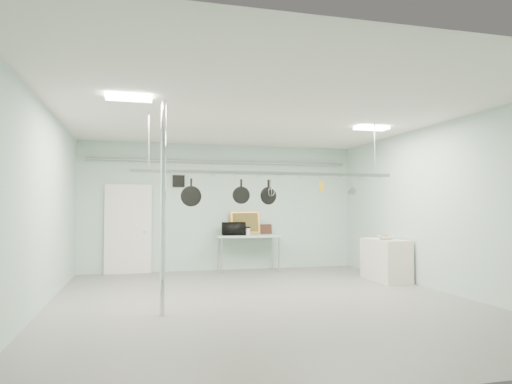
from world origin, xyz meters
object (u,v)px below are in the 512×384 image
object	(u,v)px
microwave	(234,229)
skillet_left	(191,193)
skillet_mid	(241,191)
pot_rack	(269,172)
prep_table	(248,238)
skillet_right	(268,192)
side_cabinet	(386,260)
chrome_pole	(163,207)
coffee_canister	(248,232)
fruit_bowl	(386,238)

from	to	relation	value
microwave	skillet_left	xyz separation A→B (m)	(-1.41, -3.28, 0.78)
skillet_mid	pot_rack	bearing A→B (deg)	15.44
prep_table	pot_rack	xyz separation A→B (m)	(-0.40, -3.30, 1.40)
pot_rack	skillet_left	xyz separation A→B (m)	(-1.39, 0.00, -0.39)
microwave	skillet_right	size ratio (longest dim) A/B	1.28
pot_rack	microwave	xyz separation A→B (m)	(0.03, 3.28, -1.17)
skillet_mid	skillet_right	bearing A→B (deg)	15.44
skillet_left	skillet_mid	distance (m)	0.88
skillet_right	side_cabinet	bearing A→B (deg)	8.21
side_cabinet	skillet_mid	world-z (taller)	skillet_mid
microwave	skillet_mid	size ratio (longest dim) A/B	1.33
side_cabinet	pot_rack	distance (m)	3.62
skillet_left	skillet_mid	size ratio (longest dim) A/B	1.13
chrome_pole	skillet_right	size ratio (longest dim) A/B	7.16
side_cabinet	skillet_mid	distance (m)	3.90
skillet_left	skillet_right	world-z (taller)	same
chrome_pole	skillet_mid	distance (m)	1.68
prep_table	coffee_canister	distance (m)	0.25
skillet_right	microwave	bearing A→B (deg)	77.21
prep_table	skillet_right	xyz separation A→B (m)	(-0.41, -3.30, 1.03)
prep_table	skillet_mid	world-z (taller)	skillet_mid
fruit_bowl	side_cabinet	bearing A→B (deg)	62.57
pot_rack	coffee_canister	bearing A→B (deg)	83.58
prep_table	side_cabinet	world-z (taller)	prep_table
skillet_mid	skillet_right	world-z (taller)	same
skillet_mid	fruit_bowl	bearing A→B (deg)	30.70
prep_table	pot_rack	world-z (taller)	pot_rack
pot_rack	skillet_right	world-z (taller)	pot_rack
microwave	skillet_left	distance (m)	3.65
side_cabinet	pot_rack	bearing A→B (deg)	-159.55
chrome_pole	microwave	size ratio (longest dim) A/B	5.59
skillet_right	prep_table	bearing A→B (deg)	70.74
skillet_left	skillet_right	bearing A→B (deg)	1.60
side_cabinet	microwave	world-z (taller)	microwave
pot_rack	microwave	world-z (taller)	pot_rack
pot_rack	skillet_right	xyz separation A→B (m)	(-0.01, 0.00, -0.37)
prep_table	microwave	xyz separation A→B (m)	(-0.37, -0.02, 0.23)
microwave	coffee_canister	bearing A→B (deg)	160.80
side_cabinet	coffee_canister	bearing A→B (deg)	142.16
prep_table	microwave	world-z (taller)	microwave
pot_rack	skillet_mid	world-z (taller)	pot_rack
chrome_pole	side_cabinet	xyz separation A→B (m)	(4.85, 2.00, -1.15)
chrome_pole	coffee_canister	size ratio (longest dim) A/B	18.17
chrome_pole	microwave	distance (m)	4.63
skillet_mid	skillet_right	distance (m)	0.50
pot_rack	coffee_canister	xyz separation A→B (m)	(0.35, 3.12, -1.24)
chrome_pole	microwave	bearing A→B (deg)	65.25
side_cabinet	skillet_left	bearing A→B (deg)	-165.77
coffee_canister	skillet_left	size ratio (longest dim) A/B	0.36
fruit_bowl	skillet_right	xyz separation A→B (m)	(-2.87, -0.92, 0.92)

